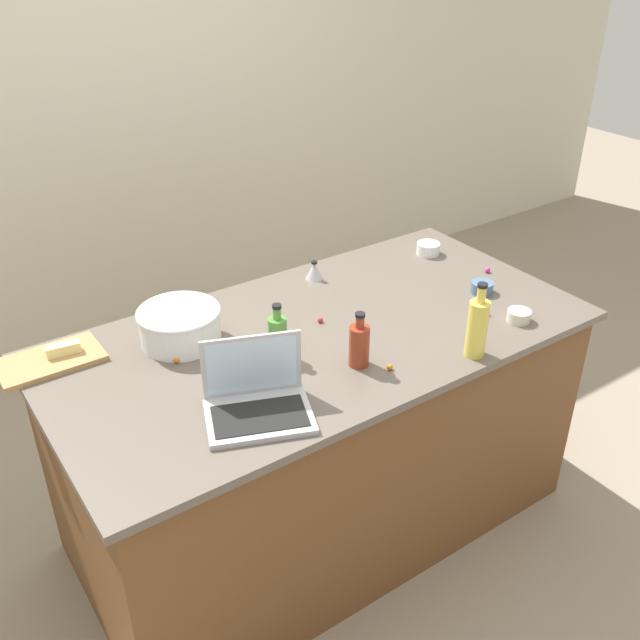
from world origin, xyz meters
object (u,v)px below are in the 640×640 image
(ramekin_small, at_px, (428,249))
(ramekin_medium, at_px, (482,287))
(bottle_olive, at_px, (278,336))
(bottle_oil, at_px, (477,327))
(mixing_bowl_large, at_px, (180,325))
(bottle_soy, at_px, (359,344))
(butter_stick_left, at_px, (63,349))
(kitchen_timer, at_px, (314,271))
(laptop, at_px, (257,399))
(ramekin_wide, at_px, (519,316))
(cutting_board, at_px, (50,360))

(ramekin_small, xyz_separation_m, ramekin_medium, (-0.07, -0.38, -0.00))
(bottle_olive, bearing_deg, bottle_oil, -33.73)
(mixing_bowl_large, bearing_deg, bottle_soy, -47.98)
(butter_stick_left, bearing_deg, kitchen_timer, 0.75)
(mixing_bowl_large, height_order, bottle_olive, bottle_olive)
(laptop, height_order, bottle_soy, laptop)
(mixing_bowl_large, relative_size, ramekin_small, 2.87)
(ramekin_medium, distance_m, ramekin_wide, 0.24)
(butter_stick_left, relative_size, kitchen_timer, 1.43)
(ramekin_small, bearing_deg, kitchen_timer, 171.11)
(mixing_bowl_large, height_order, butter_stick_left, mixing_bowl_large)
(kitchen_timer, bearing_deg, butter_stick_left, -179.25)
(bottle_oil, height_order, cutting_board, bottle_oil)
(ramekin_small, relative_size, ramekin_wide, 1.17)
(ramekin_small, distance_m, ramekin_medium, 0.39)
(ramekin_small, bearing_deg, bottle_olive, -161.42)
(bottle_oil, xyz_separation_m, ramekin_medium, (0.35, 0.30, -0.09))
(mixing_bowl_large, distance_m, butter_stick_left, 0.39)
(cutting_board, relative_size, butter_stick_left, 3.04)
(kitchen_timer, bearing_deg, bottle_oil, -80.85)
(mixing_bowl_large, height_order, kitchen_timer, mixing_bowl_large)
(bottle_olive, xyz_separation_m, ramekin_small, (0.96, 0.32, -0.05))
(laptop, distance_m, mixing_bowl_large, 0.49)
(laptop, bearing_deg, bottle_soy, 4.34)
(bottle_olive, bearing_deg, ramekin_wide, -19.43)
(ramekin_medium, bearing_deg, kitchen_timer, 135.11)
(cutting_board, relative_size, ramekin_small, 3.36)
(bottle_soy, relative_size, butter_stick_left, 1.75)
(bottle_olive, height_order, ramekin_medium, bottle_olive)
(cutting_board, distance_m, ramekin_small, 1.60)
(mixing_bowl_large, xyz_separation_m, cutting_board, (-0.41, 0.12, -0.06))
(bottle_oil, distance_m, ramekin_medium, 0.47)
(mixing_bowl_large, height_order, ramekin_medium, mixing_bowl_large)
(bottle_soy, distance_m, butter_stick_left, 0.98)
(laptop, bearing_deg, ramekin_small, 24.96)
(bottle_oil, bearing_deg, cutting_board, 147.45)
(ramekin_wide, relative_size, kitchen_timer, 1.11)
(bottle_olive, height_order, cutting_board, bottle_olive)
(bottle_olive, distance_m, kitchen_timer, 0.59)
(mixing_bowl_large, bearing_deg, ramekin_small, 2.47)
(mixing_bowl_large, bearing_deg, bottle_olive, -50.16)
(ramekin_wide, bearing_deg, laptop, 175.99)
(laptop, distance_m, ramekin_small, 1.29)
(bottle_olive, relative_size, ramekin_medium, 2.26)
(ramekin_wide, bearing_deg, butter_stick_left, 154.30)
(cutting_board, bearing_deg, bottle_olive, -31.52)
(bottle_olive, relative_size, kitchen_timer, 2.55)
(bottle_oil, xyz_separation_m, bottle_soy, (-0.35, 0.17, -0.03))
(ramekin_small, bearing_deg, ramekin_medium, -99.94)
(bottle_oil, height_order, ramekin_medium, bottle_oil)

